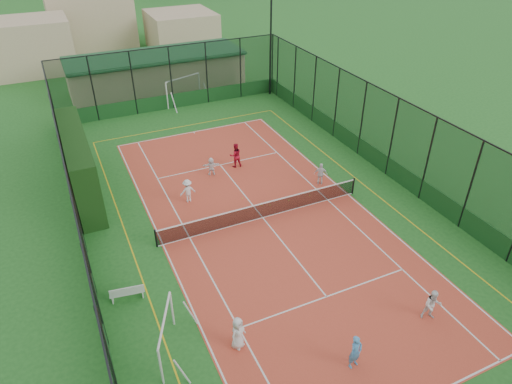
% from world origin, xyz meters
% --- Properties ---
extents(ground, '(300.00, 300.00, 0.00)m').
position_xyz_m(ground, '(0.00, 0.00, 0.00)').
color(ground, '#205E20').
rests_on(ground, ground).
extents(court_slab, '(11.17, 23.97, 0.01)m').
position_xyz_m(court_slab, '(0.00, 0.00, 0.01)').
color(court_slab, '#BC3D29').
rests_on(court_slab, ground).
extents(tennis_net, '(11.67, 0.12, 1.06)m').
position_xyz_m(tennis_net, '(0.00, 0.00, 0.53)').
color(tennis_net, black).
rests_on(tennis_net, ground).
extents(perimeter_fence, '(18.12, 34.12, 5.00)m').
position_xyz_m(perimeter_fence, '(0.00, 0.00, 2.50)').
color(perimeter_fence, black).
rests_on(perimeter_fence, ground).
extents(floodlight_ne, '(0.60, 0.26, 8.25)m').
position_xyz_m(floodlight_ne, '(8.60, 16.60, 4.12)').
color(floodlight_ne, black).
rests_on(floodlight_ne, ground).
extents(clubhouse, '(15.20, 7.20, 3.15)m').
position_xyz_m(clubhouse, '(0.00, 22.00, 1.57)').
color(clubhouse, tan).
rests_on(clubhouse, ground).
extents(hedge_left, '(1.27, 8.45, 3.70)m').
position_xyz_m(hedge_left, '(-8.30, 6.74, 1.85)').
color(hedge_left, black).
rests_on(hedge_left, ground).
extents(white_bench, '(1.47, 0.61, 0.80)m').
position_xyz_m(white_bench, '(-7.80, -2.92, 0.40)').
color(white_bench, white).
rests_on(white_bench, ground).
extents(futsal_goal_near, '(2.85, 1.86, 1.78)m').
position_xyz_m(futsal_goal_near, '(-6.95, -6.32, 0.89)').
color(futsal_goal_near, white).
rests_on(futsal_goal_near, ground).
extents(futsal_goal_far, '(3.59, 2.13, 2.23)m').
position_xyz_m(futsal_goal_far, '(1.09, 17.57, 1.11)').
color(futsal_goal_far, white).
rests_on(futsal_goal_far, ground).
extents(child_near_left, '(0.85, 0.77, 1.46)m').
position_xyz_m(child_near_left, '(-4.46, -7.17, 0.74)').
color(child_near_left, silver).
rests_on(child_near_left, court_slab).
extents(child_near_mid, '(0.60, 0.45, 1.48)m').
position_xyz_m(child_near_mid, '(-0.96, -9.74, 0.75)').
color(child_near_mid, '#4B98D7').
rests_on(child_near_mid, court_slab).
extents(child_near_right, '(0.87, 0.79, 1.44)m').
position_xyz_m(child_near_right, '(3.19, -9.15, 0.73)').
color(child_near_right, white).
rests_on(child_near_right, court_slab).
extents(child_far_left, '(0.92, 0.56, 1.39)m').
position_xyz_m(child_far_left, '(-3.14, 3.22, 0.71)').
color(child_far_left, white).
rests_on(child_far_left, court_slab).
extents(child_far_right, '(0.86, 0.73, 1.38)m').
position_xyz_m(child_far_right, '(4.64, 1.71, 0.70)').
color(child_far_right, white).
rests_on(child_far_right, court_slab).
extents(child_far_back, '(1.12, 0.56, 1.16)m').
position_xyz_m(child_far_back, '(-0.91, 5.49, 0.59)').
color(child_far_back, white).
rests_on(child_far_back, court_slab).
extents(coach, '(0.82, 0.66, 1.60)m').
position_xyz_m(coach, '(0.85, 5.83, 0.81)').
color(coach, '#AC1228').
rests_on(coach, court_slab).
extents(tennis_balls, '(3.75, 1.40, 0.07)m').
position_xyz_m(tennis_balls, '(1.30, 1.15, 0.04)').
color(tennis_balls, '#CCE033').
rests_on(tennis_balls, court_slab).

